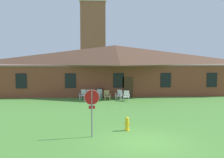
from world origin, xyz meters
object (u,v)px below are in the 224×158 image
object	(u,v)px
lawn_chair_by_porch	(83,94)
fire_hydrant	(127,124)
stop_sign	(92,104)
trash_bin	(100,93)
lawn_chair_near_door	(88,95)
lawn_chair_left_end	(99,94)
lawn_chair_right_end	(119,94)
lawn_chair_middle	(107,95)
lawn_chair_far_side	(126,96)

from	to	relation	value
lawn_chair_by_porch	fire_hydrant	distance (m)	11.95
stop_sign	trash_bin	bearing A→B (deg)	87.18
fire_hydrant	lawn_chair_near_door	bearing A→B (deg)	102.45
stop_sign	lawn_chair_by_porch	size ratio (longest dim) A/B	2.61
lawn_chair_left_end	fire_hydrant	size ratio (longest dim) A/B	1.21
lawn_chair_by_porch	lawn_chair_left_end	distance (m)	1.60
stop_sign	lawn_chair_right_end	bearing A→B (deg)	78.38
lawn_chair_middle	stop_sign	bearing A→B (deg)	-96.24
lawn_chair_near_door	trash_bin	world-z (taller)	trash_bin
lawn_chair_near_door	lawn_chair_middle	world-z (taller)	same
stop_sign	lawn_chair_left_end	size ratio (longest dim) A/B	2.61
lawn_chair_middle	lawn_chair_far_side	bearing A→B (deg)	-15.50
lawn_chair_near_door	fire_hydrant	xyz separation A→B (m)	(2.48, -11.25, -0.12)
lawn_chair_left_end	lawn_chair_far_side	size ratio (longest dim) A/B	1.00
lawn_chair_far_side	fire_hydrant	world-z (taller)	lawn_chair_far_side
lawn_chair_left_end	lawn_chair_far_side	world-z (taller)	same
lawn_chair_left_end	trash_bin	distance (m)	0.57
stop_sign	trash_bin	size ratio (longest dim) A/B	2.55
lawn_chair_near_door	lawn_chair_middle	distance (m)	1.85
lawn_chair_by_porch	lawn_chair_middle	world-z (taller)	same
lawn_chair_by_porch	lawn_chair_far_side	xyz separation A→B (m)	(4.17, -1.23, 0.00)
stop_sign	lawn_chair_near_door	size ratio (longest dim) A/B	2.61
lawn_chair_by_porch	lawn_chair_left_end	xyz separation A→B (m)	(1.59, 0.15, 0.00)
lawn_chair_far_side	fire_hydrant	distance (m)	10.40
lawn_chair_by_porch	lawn_chair_near_door	bearing A→B (deg)	-30.08
fire_hydrant	lawn_chair_by_porch	bearing A→B (deg)	104.63
stop_sign	lawn_chair_middle	bearing A→B (deg)	83.76
lawn_chair_middle	lawn_chair_far_side	size ratio (longest dim) A/B	1.00
lawn_chair_by_porch	lawn_chair_middle	distance (m)	2.44
lawn_chair_middle	lawn_chair_by_porch	bearing A→B (deg)	162.94
lawn_chair_middle	fire_hydrant	xyz separation A→B (m)	(0.68, -10.84, -0.12)
lawn_chair_right_end	lawn_chair_far_side	world-z (taller)	same
stop_sign	fire_hydrant	distance (m)	2.66
stop_sign	lawn_chair_by_porch	xyz separation A→B (m)	(-1.03, 12.66, -1.27)
stop_sign	lawn_chair_near_door	bearing A→B (deg)	92.31
lawn_chair_middle	trash_bin	distance (m)	1.57
lawn_chair_by_porch	lawn_chair_far_side	distance (m)	4.35
lawn_chair_middle	fire_hydrant	size ratio (longest dim) A/B	1.21
lawn_chair_left_end	lawn_chair_right_end	world-z (taller)	same
trash_bin	lawn_chair_by_porch	bearing A→B (deg)	-157.19
lawn_chair_middle	trash_bin	size ratio (longest dim) A/B	0.98
lawn_chair_near_door	lawn_chair_far_side	world-z (taller)	same
lawn_chair_right_end	lawn_chair_left_end	bearing A→B (deg)	164.02
lawn_chair_far_side	trash_bin	distance (m)	3.15
lawn_chair_left_end	stop_sign	bearing A→B (deg)	-92.50
stop_sign	trash_bin	distance (m)	13.45
lawn_chair_by_porch	lawn_chair_right_end	world-z (taller)	same
lawn_chair_left_end	fire_hydrant	world-z (taller)	lawn_chair_left_end
lawn_chair_by_porch	lawn_chair_left_end	size ratio (longest dim) A/B	1.00
lawn_chair_by_porch	lawn_chair_far_side	bearing A→B (deg)	-16.38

